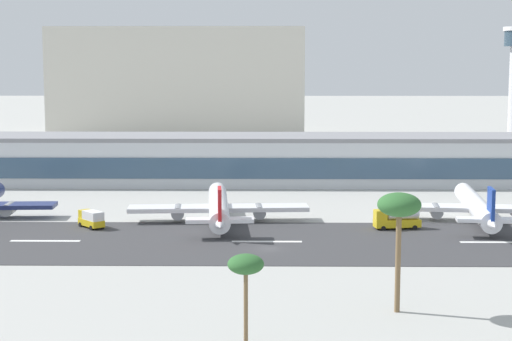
{
  "coord_description": "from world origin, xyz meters",
  "views": [
    {
      "loc": [
        -0.2,
        -133.42,
        29.91
      ],
      "look_at": [
        -2.54,
        34.33,
        8.68
      ],
      "focal_mm": 58.21,
      "sensor_mm": 36.0,
      "label": 1
    }
  ],
  "objects": [
    {
      "name": "service_box_truck_1",
      "position": [
        -32.88,
        17.43,
        1.79
      ],
      "size": [
        5.72,
        6.12,
        3.25
      ],
      "rotation": [
        0.0,
        0.0,
        2.28
      ],
      "color": "gold",
      "rests_on": "ground_plane"
    },
    {
      "name": "runway_strip",
      "position": [
        0.0,
        5.56,
        0.04
      ],
      "size": [
        800.0,
        34.7,
        0.08
      ],
      "primitive_type": "cube",
      "color": "#38383A",
      "rests_on": "ground_plane"
    },
    {
      "name": "service_fuel_truck_0",
      "position": [
        23.68,
        17.12,
        2.03
      ],
      "size": [
        8.8,
        3.89,
        3.95
      ],
      "rotation": [
        0.0,
        0.0,
        3.29
      ],
      "color": "gold",
      "rests_on": "ground_plane"
    },
    {
      "name": "distant_hotel_block",
      "position": [
        -38.52,
        224.2,
        22.95
      ],
      "size": [
        106.97,
        34.81,
        45.91
      ],
      "primitive_type": "cube",
      "color": "beige",
      "rests_on": "ground_plane"
    },
    {
      "name": "palm_tree_2",
      "position": [
        -2.47,
        -48.32,
        8.95
      ],
      "size": [
        3.87,
        3.87,
        10.28
      ],
      "color": "brown",
      "rests_on": "ground_plane"
    },
    {
      "name": "ground_plane",
      "position": [
        0.0,
        0.0,
        0.0
      ],
      "size": [
        1400.0,
        1400.0,
        0.0
      ],
      "primitive_type": "plane",
      "color": "#A8A8A3"
    },
    {
      "name": "palm_tree_1",
      "position": [
        15.69,
        -34.7,
        12.86
      ],
      "size": [
        5.3,
        5.3,
        14.76
      ],
      "color": "brown",
      "rests_on": "ground_plane"
    },
    {
      "name": "terminal_building",
      "position": [
        -8.96,
        77.66,
        6.16
      ],
      "size": [
        212.3,
        22.21,
        12.31
      ],
      "color": "silver",
      "rests_on": "ground_plane"
    },
    {
      "name": "airliner_navy_tail_gate_2",
      "position": [
        40.21,
        24.58,
        2.83
      ],
      "size": [
        34.63,
        42.42,
        8.86
      ],
      "rotation": [
        0.0,
        0.0,
        1.47
      ],
      "color": "white",
      "rests_on": "ground_plane"
    },
    {
      "name": "runway_centreline_dash_5",
      "position": [
        38.66,
        5.56,
        0.09
      ],
      "size": [
        12.0,
        1.2,
        0.01
      ],
      "primitive_type": "cube",
      "color": "white",
      "rests_on": "runway_strip"
    },
    {
      "name": "runway_centreline_dash_4",
      "position": [
        -0.28,
        5.56,
        0.09
      ],
      "size": [
        12.0,
        1.2,
        0.01
      ],
      "primitive_type": "cube",
      "color": "white",
      "rests_on": "runway_strip"
    },
    {
      "name": "runway_centreline_dash_3",
      "position": [
        -38.32,
        5.56,
        0.09
      ],
      "size": [
        12.0,
        1.2,
        0.01
      ],
      "primitive_type": "cube",
      "color": "white",
      "rests_on": "runway_strip"
    },
    {
      "name": "airliner_red_tail_gate_1",
      "position": [
        -9.59,
        23.73,
        2.86
      ],
      "size": [
        35.09,
        42.99,
        8.97
      ],
      "rotation": [
        0.0,
        0.0,
        1.64
      ],
      "color": "white",
      "rests_on": "ground_plane"
    }
  ]
}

